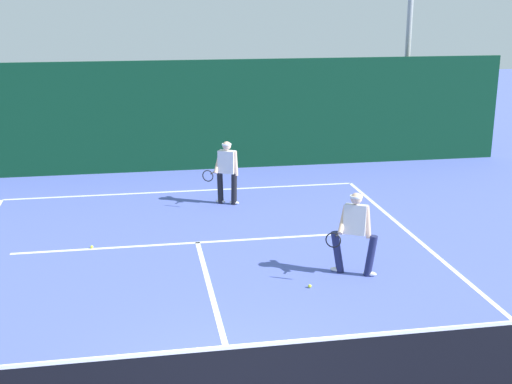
% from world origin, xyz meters
% --- Properties ---
extents(court_line_baseline_far, '(9.52, 0.10, 0.01)m').
position_xyz_m(court_line_baseline_far, '(0.00, 10.51, 0.00)').
color(court_line_baseline_far, white).
rests_on(court_line_baseline_far, ground_plane).
extents(court_line_service, '(7.76, 0.10, 0.01)m').
position_xyz_m(court_line_service, '(0.00, 6.38, 0.00)').
color(court_line_service, white).
rests_on(court_line_service, ground_plane).
extents(court_line_centre, '(0.10, 6.40, 0.01)m').
position_xyz_m(court_line_centre, '(0.00, 3.20, 0.00)').
color(court_line_centre, white).
rests_on(court_line_centre, ground_plane).
extents(tennis_net, '(10.44, 0.09, 1.05)m').
position_xyz_m(tennis_net, '(0.00, 0.00, 0.51)').
color(tennis_net, '#1E4723').
rests_on(tennis_net, ground_plane).
extents(player_near, '(1.09, 0.83, 1.62)m').
position_xyz_m(player_near, '(2.77, 4.14, 0.89)').
color(player_near, '#1E234C').
rests_on(player_near, ground_plane).
extents(player_far, '(0.97, 0.81, 1.63)m').
position_xyz_m(player_far, '(1.02, 9.14, 0.90)').
color(player_far, black).
rests_on(player_far, ground_plane).
extents(tennis_ball, '(0.07, 0.07, 0.07)m').
position_xyz_m(tennis_ball, '(1.80, 3.65, 0.03)').
color(tennis_ball, '#D1E033').
rests_on(tennis_ball, ground_plane).
extents(tennis_ball_extra, '(0.07, 0.07, 0.07)m').
position_xyz_m(tennis_ball_extra, '(-2.23, 6.42, 0.03)').
color(tennis_ball_extra, '#D1E033').
rests_on(tennis_ball_extra, ground_plane).
extents(back_fence_windscreen, '(20.82, 0.12, 3.34)m').
position_xyz_m(back_fence_windscreen, '(0.00, 12.96, 1.67)').
color(back_fence_windscreen, '#0A341F').
rests_on(back_fence_windscreen, ground_plane).
extents(light_pole, '(0.55, 0.44, 6.97)m').
position_xyz_m(light_pole, '(7.76, 14.12, 4.31)').
color(light_pole, '#9EA39E').
rests_on(light_pole, ground_plane).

